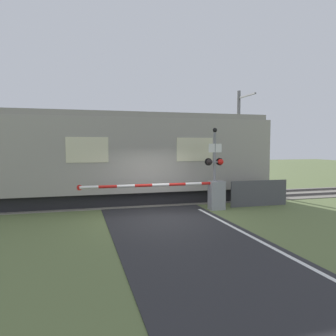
% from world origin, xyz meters
% --- Properties ---
extents(ground_plane, '(80.00, 80.00, 0.00)m').
position_xyz_m(ground_plane, '(0.00, 0.00, 0.00)').
color(ground_plane, '#5B6B3D').
extents(track_bed, '(36.00, 3.20, 0.13)m').
position_xyz_m(track_bed, '(0.00, 3.66, 0.02)').
color(track_bed, slate).
rests_on(track_bed, ground_plane).
extents(train, '(16.43, 3.07, 3.99)m').
position_xyz_m(train, '(-2.52, 3.66, 2.04)').
color(train, black).
rests_on(train, ground_plane).
extents(crossing_barrier, '(5.73, 0.44, 1.18)m').
position_xyz_m(crossing_barrier, '(2.00, 0.88, 0.67)').
color(crossing_barrier, gray).
rests_on(crossing_barrier, ground_plane).
extents(signal_post, '(0.79, 0.26, 3.29)m').
position_xyz_m(signal_post, '(2.44, 1.02, 1.88)').
color(signal_post, gray).
rests_on(signal_post, ground_plane).
extents(catenary_pole, '(0.20, 1.90, 5.68)m').
position_xyz_m(catenary_pole, '(6.01, 5.81, 2.98)').
color(catenary_pole, slate).
rests_on(catenary_pole, ground_plane).
extents(roadside_fence, '(2.62, 0.06, 1.10)m').
position_xyz_m(roadside_fence, '(4.53, 1.09, 0.55)').
color(roadside_fence, '#4C4C51').
rests_on(roadside_fence, ground_plane).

